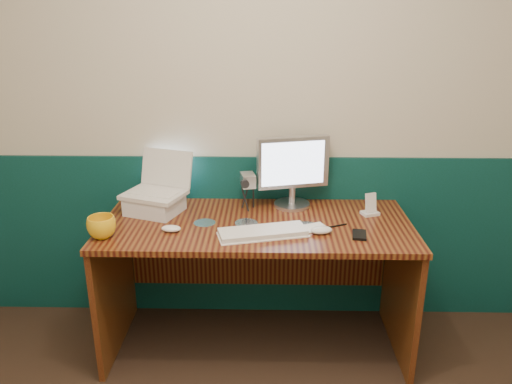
{
  "coord_description": "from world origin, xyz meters",
  "views": [
    {
      "loc": [
        0.02,
        -1.0,
        1.76
      ],
      "look_at": [
        -0.03,
        1.23,
        0.97
      ],
      "focal_mm": 35.0,
      "sensor_mm": 36.0,
      "label": 1
    }
  ],
  "objects_px": {
    "desk": "(257,286)",
    "keyboard": "(263,233)",
    "monitor": "(293,172)",
    "camcorder": "(248,192)",
    "laptop": "(152,174)",
    "mug": "(102,227)"
  },
  "relations": [
    {
      "from": "desk",
      "to": "keyboard",
      "type": "height_order",
      "value": "keyboard"
    },
    {
      "from": "desk",
      "to": "camcorder",
      "type": "xyz_separation_m",
      "value": [
        -0.05,
        0.19,
        0.47
      ]
    },
    {
      "from": "laptop",
      "to": "camcorder",
      "type": "bearing_deg",
      "value": 27.4
    },
    {
      "from": "camcorder",
      "to": "keyboard",
      "type": "bearing_deg",
      "value": -88.74
    },
    {
      "from": "desk",
      "to": "monitor",
      "type": "relative_size",
      "value": 4.04
    },
    {
      "from": "keyboard",
      "to": "camcorder",
      "type": "xyz_separation_m",
      "value": [
        -0.08,
        0.35,
        0.09
      ]
    },
    {
      "from": "laptop",
      "to": "monitor",
      "type": "bearing_deg",
      "value": 28.62
    },
    {
      "from": "laptop",
      "to": "mug",
      "type": "relative_size",
      "value": 2.26
    },
    {
      "from": "laptop",
      "to": "desk",
      "type": "bearing_deg",
      "value": 7.16
    },
    {
      "from": "laptop",
      "to": "mug",
      "type": "distance_m",
      "value": 0.41
    },
    {
      "from": "camcorder",
      "to": "mug",
      "type": "bearing_deg",
      "value": -162.5
    },
    {
      "from": "monitor",
      "to": "mug",
      "type": "relative_size",
      "value": 2.91
    },
    {
      "from": "monitor",
      "to": "camcorder",
      "type": "bearing_deg",
      "value": 176.97
    },
    {
      "from": "monitor",
      "to": "camcorder",
      "type": "xyz_separation_m",
      "value": [
        -0.24,
        -0.05,
        -0.1
      ]
    },
    {
      "from": "mug",
      "to": "camcorder",
      "type": "distance_m",
      "value": 0.79
    },
    {
      "from": "desk",
      "to": "camcorder",
      "type": "height_order",
      "value": "camcorder"
    },
    {
      "from": "laptop",
      "to": "camcorder",
      "type": "distance_m",
      "value": 0.52
    },
    {
      "from": "camcorder",
      "to": "desk",
      "type": "bearing_deg",
      "value": -87.22
    },
    {
      "from": "mug",
      "to": "monitor",
      "type": "bearing_deg",
      "value": 25.33
    },
    {
      "from": "desk",
      "to": "keyboard",
      "type": "distance_m",
      "value": 0.42
    },
    {
      "from": "mug",
      "to": "desk",
      "type": "bearing_deg",
      "value": 15.23
    },
    {
      "from": "keyboard",
      "to": "mug",
      "type": "distance_m",
      "value": 0.78
    }
  ]
}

